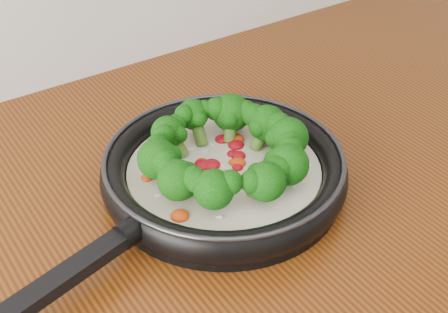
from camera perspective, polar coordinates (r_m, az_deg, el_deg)
skillet at (r=0.80m, az=-0.01°, el=-1.00°), size 0.50×0.37×0.09m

